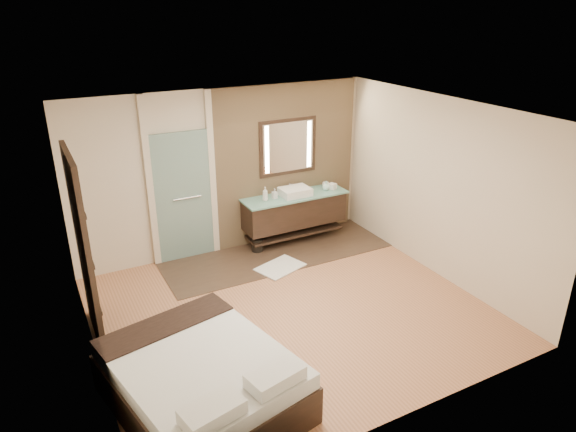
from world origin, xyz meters
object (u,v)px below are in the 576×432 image
waste_bin (257,245)px  bed (202,381)px  vanity (294,210)px  mirror_unit (288,147)px

waste_bin → bed: bearing=-123.6°
vanity → bed: vanity is taller
bed → mirror_unit: bearing=38.2°
bed → waste_bin: bed is taller
waste_bin → mirror_unit: bearing=22.2°
mirror_unit → waste_bin: bearing=-157.8°
vanity → bed: size_ratio=0.82×
mirror_unit → waste_bin: 1.73m
vanity → bed: bearing=-131.8°
vanity → mirror_unit: size_ratio=1.75×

